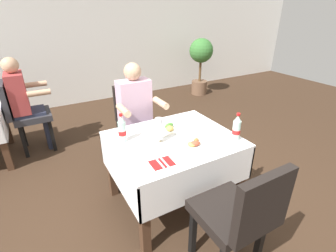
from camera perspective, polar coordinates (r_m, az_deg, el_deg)
name	(u,v)px	position (r m, az deg, el deg)	size (l,w,h in m)	color
ground_plane	(187,211)	(2.55, 4.34, -18.89)	(11.00, 11.00, 0.00)	#382619
back_wall	(81,25)	(5.26, -19.33, 20.98)	(11.00, 0.12, 2.94)	white
main_dining_table	(173,154)	(2.32, 1.23, -6.43)	(1.09, 0.91, 0.72)	white
chair_far_diner_seat	(137,121)	(2.99, -7.11, 1.15)	(0.44, 0.50, 0.97)	black
chair_near_camera_side	(239,214)	(1.80, 15.99, -18.88)	(0.44, 0.50, 0.97)	black
seated_diner_far	(137,113)	(2.82, -7.17, 3.08)	(0.50, 0.46, 1.26)	#282D42
plate_near_camera	(194,145)	(2.10, 5.98, -4.37)	(0.26, 0.26, 0.07)	white
plate_far_diner	(169,128)	(2.36, 0.23, -0.58)	(0.22, 0.22, 0.07)	white
beer_glass_left	(159,130)	(2.12, -2.07, -1.01)	(0.07, 0.07, 0.23)	white
cola_bottle_primary	(122,130)	(2.17, -10.51, -0.81)	(0.07, 0.07, 0.26)	silver
cola_bottle_secondary	(237,129)	(2.24, 15.48, -0.57)	(0.07, 0.07, 0.26)	silver
napkin_cutlery_set	(162,163)	(1.89, -1.42, -8.47)	(0.18, 0.19, 0.01)	maroon
background_chair_right	(24,113)	(3.71, -30.24, 2.69)	(0.50, 0.44, 0.97)	#2D2D33
background_patron	(25,100)	(3.66, -30.03, 5.11)	(0.46, 0.50, 1.26)	#282D42
potted_plant_corner	(201,59)	(5.55, 7.54, 15.06)	(0.50, 0.50, 1.20)	brown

